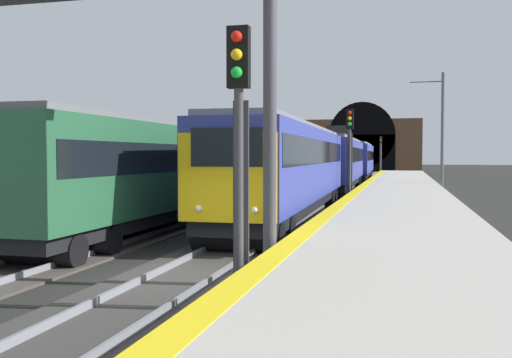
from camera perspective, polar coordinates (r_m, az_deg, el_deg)
ground_plane at (r=13.30m, az=-6.55°, el=-9.70°), size 320.00×320.00×0.00m
platform_right at (r=12.36m, az=13.65°, el=-8.33°), size 112.00×4.65×0.99m
platform_right_edge_strip at (r=12.47m, az=4.05°, el=-5.85°), size 112.00×0.50×0.01m
track_main_line at (r=13.29m, az=-6.55°, el=-9.52°), size 160.00×3.19×0.21m
track_adjacent_line at (r=15.28m, az=-21.65°, el=-8.10°), size 160.00×2.84×0.21m
train_main_approaching at (r=43.05m, az=8.13°, el=1.76°), size 56.96×3.16×4.93m
train_adjacent_platform at (r=40.47m, az=1.67°, el=1.69°), size 57.12×2.98×4.90m
railway_signal_near at (r=9.90m, az=-1.70°, el=3.79°), size 0.39×0.38×4.98m
railway_signal_mid at (r=31.04m, az=9.28°, el=3.07°), size 0.39×0.38×5.22m
railway_signal_far at (r=75.96m, az=12.27°, el=2.55°), size 0.39×0.38×5.21m
overhead_signal_gantry at (r=13.60m, az=-16.22°, el=13.34°), size 0.70×8.50×7.16m
tunnel_portal at (r=100.80m, az=10.49°, el=3.33°), size 2.64×19.91×11.82m
catenary_mast_near at (r=40.87m, az=17.96°, el=4.40°), size 0.22×2.30×8.34m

